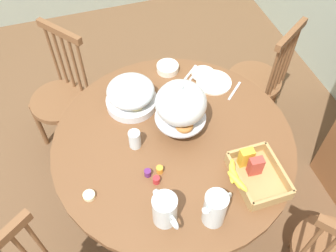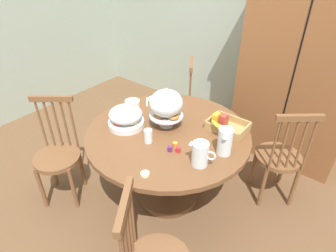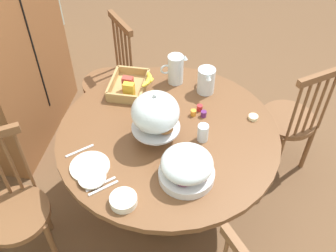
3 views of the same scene
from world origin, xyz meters
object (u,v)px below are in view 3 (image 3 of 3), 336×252
object	(u,v)px
dining_table	(168,153)
cereal_bowl	(123,200)
china_plate_large	(90,166)
cereal_basket	(131,85)
china_plate_small	(92,178)
milk_pitcher	(175,70)
butter_dish	(253,117)
fruit_platter_covered	(187,167)
pastry_stand_with_dome	(155,114)
windsor_chair_facing_door	(15,211)
windsor_chair_by_cabinet	(110,83)
drinking_glass	(203,133)
windsor_chair_near_window	(290,121)
orange_juice_pitcher	(206,81)

from	to	relation	value
dining_table	cereal_bowl	xyz separation A→B (m)	(-0.54, 0.14, 0.21)
dining_table	china_plate_large	world-z (taller)	china_plate_large
cereal_basket	china_plate_small	bearing A→B (deg)	177.75
cereal_basket	china_plate_large	bearing A→B (deg)	174.15
milk_pitcher	butter_dish	xyz separation A→B (m)	(-0.29, -0.53, -0.08)
fruit_platter_covered	butter_dish	distance (m)	0.63
pastry_stand_with_dome	milk_pitcher	bearing A→B (deg)	-2.75
windsor_chair_facing_door	cereal_bowl	distance (m)	0.75
cereal_basket	china_plate_small	world-z (taller)	cereal_basket
windsor_chair_by_cabinet	cereal_basket	size ratio (longest dim) A/B	3.09
windsor_chair_facing_door	milk_pitcher	bearing A→B (deg)	-38.16
fruit_platter_covered	cereal_bowl	bearing A→B (deg)	126.55
china_plate_large	drinking_glass	distance (m)	0.67
dining_table	pastry_stand_with_dome	bearing A→B (deg)	139.13
windsor_chair_facing_door	china_plate_small	size ratio (longest dim) A/B	6.50
fruit_platter_covered	drinking_glass	world-z (taller)	fruit_platter_covered
windsor_chair_near_window	cereal_basket	xyz separation A→B (m)	(-0.19, 1.11, 0.33)
pastry_stand_with_dome	windsor_chair_facing_door	bearing A→B (deg)	120.17
cereal_basket	pastry_stand_with_dome	bearing A→B (deg)	-149.22
milk_pitcher	cereal_bowl	xyz separation A→B (m)	(-1.03, 0.10, -0.07)
china_plate_small	windsor_chair_facing_door	bearing A→B (deg)	100.65
cereal_basket	drinking_glass	bearing A→B (deg)	-125.91
windsor_chair_by_cabinet	windsor_chair_facing_door	world-z (taller)	same
china_plate_large	cereal_bowl	distance (m)	0.31
fruit_platter_covered	cereal_basket	world-z (taller)	fruit_platter_covered
orange_juice_pitcher	butter_dish	world-z (taller)	orange_juice_pitcher
china_plate_large	china_plate_small	size ratio (longest dim) A/B	1.47
drinking_glass	windsor_chair_near_window	bearing A→B (deg)	-46.75
milk_pitcher	china_plate_small	world-z (taller)	milk_pitcher
dining_table	pastry_stand_with_dome	distance (m)	0.40
milk_pitcher	fruit_platter_covered	bearing A→B (deg)	-167.15
orange_juice_pitcher	windsor_chair_by_cabinet	bearing A→B (deg)	66.94
milk_pitcher	china_plate_large	world-z (taller)	milk_pitcher
china_plate_large	windsor_chair_facing_door	bearing A→B (deg)	111.11
drinking_glass	china_plate_small	bearing A→B (deg)	125.80
pastry_stand_with_dome	china_plate_small	bearing A→B (deg)	141.71
milk_pitcher	cereal_bowl	size ratio (longest dim) A/B	1.47
windsor_chair_by_cabinet	drinking_glass	world-z (taller)	windsor_chair_by_cabinet
dining_table	orange_juice_pitcher	distance (m)	0.53
dining_table	pastry_stand_with_dome	xyz separation A→B (m)	(-0.07, 0.06, 0.39)
butter_dish	orange_juice_pitcher	bearing A→B (deg)	55.48
windsor_chair_facing_door	windsor_chair_by_cabinet	bearing A→B (deg)	-9.80
pastry_stand_with_dome	china_plate_large	xyz separation A→B (m)	(-0.27, 0.32, -0.19)
cereal_basket	milk_pitcher	bearing A→B (deg)	-62.07
fruit_platter_covered	cereal_bowl	distance (m)	0.37
cereal_basket	cereal_bowl	world-z (taller)	cereal_basket
dining_table	milk_pitcher	xyz separation A→B (m)	(0.49, 0.03, 0.28)
windsor_chair_near_window	china_plate_large	distance (m)	1.50
cereal_bowl	china_plate_small	bearing A→B (deg)	60.20
dining_table	windsor_chair_by_cabinet	size ratio (longest dim) A/B	1.37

